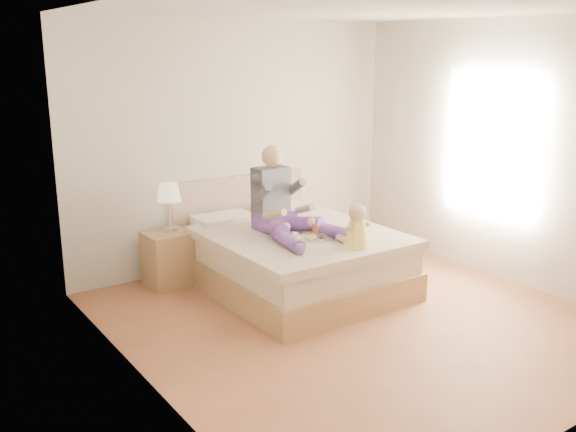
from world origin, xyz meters
TOP-DOWN VIEW (x-y plane):
  - room at (0.08, 0.01)m, footprint 4.02×4.22m
  - bed at (0.00, 1.08)m, footprint 1.70×2.18m
  - nightstand at (-1.02, 1.81)m, footprint 0.47×0.42m
  - lamp at (-0.97, 1.83)m, footprint 0.24×0.24m
  - adult at (-0.13, 1.03)m, footprint 0.74×1.06m
  - tray at (-0.13, 0.67)m, footprint 0.47×0.38m
  - baby at (0.15, 0.22)m, footprint 0.27×0.36m

SIDE VIEW (x-z plane):
  - nightstand at x=-1.02m, z-range 0.00..0.56m
  - bed at x=0.00m, z-range -0.18..0.82m
  - tray at x=-0.13m, z-range 0.57..0.70m
  - baby at x=0.15m, z-range 0.57..0.98m
  - adult at x=-0.13m, z-range 0.43..1.30m
  - lamp at x=-0.97m, z-range 0.69..1.18m
  - room at x=0.08m, z-range 0.15..2.87m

